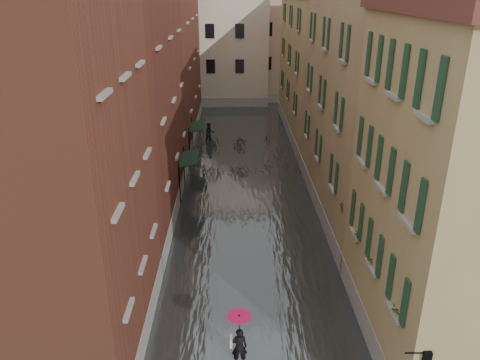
{
  "coord_description": "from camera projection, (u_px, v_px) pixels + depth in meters",
  "views": [
    {
      "loc": [
        -0.86,
        -15.7,
        12.21
      ],
      "look_at": [
        -0.46,
        6.41,
        3.0
      ],
      "focal_mm": 35.0,
      "sensor_mm": 36.0,
      "label": 1
    }
  ],
  "objects": [
    {
      "name": "ground",
      "position": [
        254.0,
        307.0,
        19.2
      ],
      "size": [
        120.0,
        120.0,
        0.0
      ],
      "primitive_type": "plane",
      "color": "#565659",
      "rests_on": "ground"
    },
    {
      "name": "floodwater",
      "position": [
        245.0,
        182.0,
        31.16
      ],
      "size": [
        10.0,
        60.0,
        0.2
      ],
      "primitive_type": "cube",
      "color": "#404647",
      "rests_on": "ground"
    },
    {
      "name": "building_left_near",
      "position": [
        38.0,
        181.0,
        14.74
      ],
      "size": [
        6.0,
        8.0,
        13.0
      ],
      "primitive_type": "cube",
      "color": "brown",
      "rests_on": "ground"
    },
    {
      "name": "building_left_mid",
      "position": [
        117.0,
        106.0,
        24.99
      ],
      "size": [
        6.0,
        14.0,
        12.5
      ],
      "primitive_type": "cube",
      "color": "#5E291D",
      "rests_on": "ground"
    },
    {
      "name": "building_left_far",
      "position": [
        157.0,
        54.0,
        38.55
      ],
      "size": [
        6.0,
        16.0,
        14.0
      ],
      "primitive_type": "cube",
      "color": "brown",
      "rests_on": "ground"
    },
    {
      "name": "building_right_near",
      "position": [
        473.0,
        200.0,
        15.26
      ],
      "size": [
        6.0,
        8.0,
        11.5
      ],
      "primitive_type": "cube",
      "color": "#967A4D",
      "rests_on": "ground"
    },
    {
      "name": "building_right_mid",
      "position": [
        378.0,
        101.0,
        25.13
      ],
      "size": [
        6.0,
        14.0,
        13.0
      ],
      "primitive_type": "cube",
      "color": "tan",
      "rests_on": "ground"
    },
    {
      "name": "building_right_far",
      "position": [
        325.0,
        69.0,
        39.26
      ],
      "size": [
        6.0,
        16.0,
        11.5
      ],
      "primitive_type": "cube",
      "color": "#967A4D",
      "rests_on": "ground"
    },
    {
      "name": "building_end_cream",
      "position": [
        212.0,
        41.0,
        51.73
      ],
      "size": [
        12.0,
        9.0,
        13.0
      ],
      "primitive_type": "cube",
      "color": "beige",
      "rests_on": "ground"
    },
    {
      "name": "building_end_pink",
      "position": [
        291.0,
        44.0,
        53.92
      ],
      "size": [
        10.0,
        9.0,
        12.0
      ],
      "primitive_type": "cube",
      "color": "tan",
      "rests_on": "ground"
    },
    {
      "name": "awning_near",
      "position": [
        189.0,
        159.0,
        28.35
      ],
      "size": [
        1.09,
        2.85,
        2.8
      ],
      "color": "black",
      "rests_on": "ground"
    },
    {
      "name": "awning_far",
      "position": [
        197.0,
        127.0,
        34.86
      ],
      "size": [
        1.09,
        2.86,
        2.8
      ],
      "color": "black",
      "rests_on": "ground"
    },
    {
      "name": "wall_lantern",
      "position": [
        426.0,
        356.0,
        12.58
      ],
      "size": [
        0.71,
        0.22,
        0.35
      ],
      "color": "black",
      "rests_on": "ground"
    },
    {
      "name": "window_planters",
      "position": [
        368.0,
        242.0,
        17.15
      ],
      "size": [
        0.59,
        8.05,
        0.84
      ],
      "color": "brown",
      "rests_on": "ground"
    },
    {
      "name": "pedestrian_main",
      "position": [
        239.0,
        336.0,
        15.85
      ],
      "size": [
        0.86,
        0.86,
        2.06
      ],
      "color": "black",
      "rests_on": "ground"
    },
    {
      "name": "pedestrian_far",
      "position": [
        210.0,
        133.0,
        38.68
      ],
      "size": [
        1.07,
        0.97,
        1.81
      ],
      "primitive_type": "imported",
      "rotation": [
        0.0,
        0.0,
        0.39
      ],
      "color": "black",
      "rests_on": "ground"
    }
  ]
}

